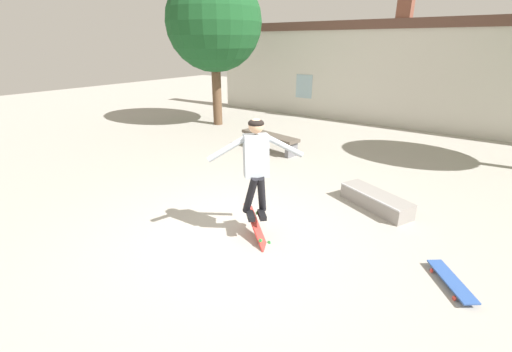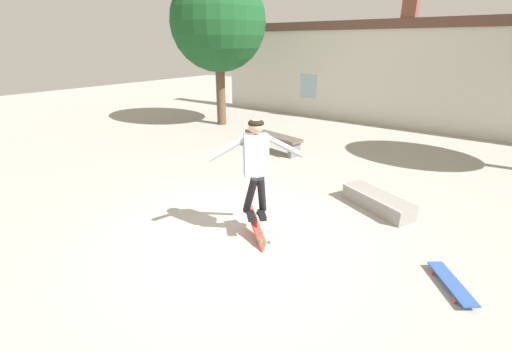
{
  "view_description": "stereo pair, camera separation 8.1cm",
  "coord_description": "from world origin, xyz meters",
  "views": [
    {
      "loc": [
        2.9,
        -3.55,
        2.77
      ],
      "look_at": [
        0.24,
        0.15,
        0.99
      ],
      "focal_mm": 24.0,
      "sensor_mm": 36.0,
      "label": 1
    },
    {
      "loc": [
        2.96,
        -3.51,
        2.77
      ],
      "look_at": [
        0.24,
        0.15,
        0.99
      ],
      "focal_mm": 24.0,
      "sensor_mm": 36.0,
      "label": 2
    }
  ],
  "objects": [
    {
      "name": "skateboard_flipping",
      "position": [
        0.27,
        0.12,
        0.17
      ],
      "size": [
        0.68,
        0.57,
        0.55
      ],
      "rotation": [
        0.0,
        0.0,
        -0.57
      ],
      "color": "red"
    },
    {
      "name": "skater",
      "position": [
        0.24,
        0.15,
        1.23
      ],
      "size": [
        1.02,
        1.03,
        1.49
      ],
      "rotation": [
        0.0,
        0.0,
        -0.78
      ],
      "color": "#9EA8B2"
    },
    {
      "name": "tree_left",
      "position": [
        -5.39,
        5.61,
        3.38
      ],
      "size": [
        3.16,
        3.16,
        4.97
      ],
      "color": "brown",
      "rests_on": "ground_plane"
    },
    {
      "name": "building_backdrop",
      "position": [
        -0.01,
        9.09,
        1.83
      ],
      "size": [
        16.14,
        0.52,
        4.88
      ],
      "color": "beige",
      "rests_on": "ground_plane"
    },
    {
      "name": "skateboard_resting",
      "position": [
        2.84,
        0.61,
        0.07
      ],
      "size": [
        0.66,
        0.78,
        0.08
      ],
      "rotation": [
        0.0,
        0.0,
        5.37
      ],
      "color": "#2D519E",
      "rests_on": "ground_plane"
    },
    {
      "name": "park_bench",
      "position": [
        -2.09,
        4.03,
        0.33
      ],
      "size": [
        1.88,
        0.77,
        0.45
      ],
      "rotation": [
        0.0,
        0.0,
        -0.2
      ],
      "color": "brown",
      "rests_on": "ground_plane"
    },
    {
      "name": "skate_ledge",
      "position": [
        1.41,
        2.18,
        0.14
      ],
      "size": [
        1.4,
        0.97,
        0.29
      ],
      "rotation": [
        0.0,
        0.0,
        -0.44
      ],
      "color": "gray",
      "rests_on": "ground_plane"
    },
    {
      "name": "ground_plane",
      "position": [
        0.0,
        0.0,
        0.0
      ],
      "size": [
        40.0,
        40.0,
        0.0
      ],
      "primitive_type": "plane",
      "color": "#A39E93"
    }
  ]
}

